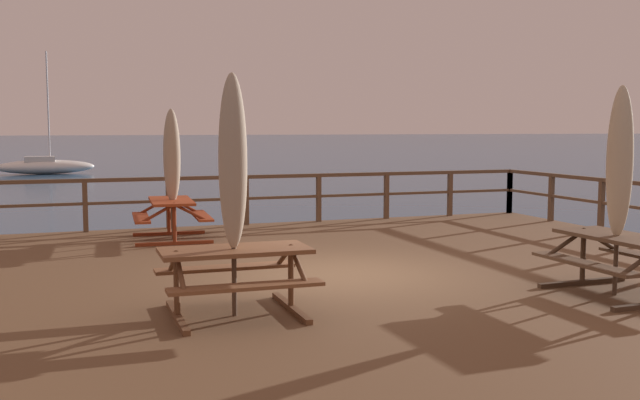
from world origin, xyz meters
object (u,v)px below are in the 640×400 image
at_px(patio_umbrella_tall_mid_left, 620,163).
at_px(patio_umbrella_tall_back_right, 172,157).
at_px(picnic_table_back_right, 235,267).
at_px(picnic_table_mid_centre, 620,252).
at_px(sailboat_distant, 45,166).
at_px(picnic_table_mid_right, 171,211).
at_px(patio_umbrella_tall_mid_right, 233,163).

distance_m(patio_umbrella_tall_mid_left, patio_umbrella_tall_back_right, 8.01).
relative_size(picnic_table_back_right, patio_umbrella_tall_back_right, 0.68).
relative_size(picnic_table_mid_centre, patio_umbrella_tall_back_right, 0.70).
bearing_deg(patio_umbrella_tall_mid_left, sailboat_distant, 100.39).
relative_size(picnic_table_back_right, sailboat_distant, 0.22).
bearing_deg(picnic_table_mid_centre, patio_umbrella_tall_mid_left, 164.04).
relative_size(patio_umbrella_tall_mid_left, sailboat_distant, 0.34).
xyz_separation_m(picnic_table_mid_centre, picnic_table_mid_right, (-4.71, 6.54, -0.00)).
bearing_deg(sailboat_distant, picnic_table_back_right, -85.92).
height_order(picnic_table_back_right, patio_umbrella_tall_back_right, patio_umbrella_tall_back_right).
bearing_deg(patio_umbrella_tall_mid_right, picnic_table_mid_centre, -7.08).
distance_m(picnic_table_mid_right, patio_umbrella_tall_back_right, 1.03).
bearing_deg(picnic_table_mid_right, patio_umbrella_tall_mid_left, -54.43).
bearing_deg(picnic_table_mid_centre, picnic_table_mid_right, 125.78).
height_order(picnic_table_mid_right, patio_umbrella_tall_back_right, patio_umbrella_tall_back_right).
xyz_separation_m(patio_umbrella_tall_mid_left, patio_umbrella_tall_back_right, (-4.64, 6.54, -0.11)).
bearing_deg(patio_umbrella_tall_mid_left, picnic_table_mid_centre, -15.96).
height_order(patio_umbrella_tall_back_right, sailboat_distant, sailboat_distant).
distance_m(picnic_table_back_right, patio_umbrella_tall_back_right, 6.00).
bearing_deg(picnic_table_mid_right, picnic_table_back_right, -90.96).
height_order(patio_umbrella_tall_mid_right, patio_umbrella_tall_mid_left, patio_umbrella_tall_mid_right).
relative_size(picnic_table_mid_right, patio_umbrella_tall_back_right, 0.70).
distance_m(picnic_table_mid_centre, picnic_table_mid_right, 8.06).
bearing_deg(patio_umbrella_tall_back_right, patio_umbrella_tall_mid_left, -54.65).
distance_m(patio_umbrella_tall_mid_right, sailboat_distant, 41.75).
relative_size(picnic_table_back_right, patio_umbrella_tall_mid_left, 0.64).
height_order(patio_umbrella_tall_mid_left, sailboat_distant, sailboat_distant).
xyz_separation_m(picnic_table_mid_right, sailboat_distant, (-3.06, 35.66, -0.84)).
distance_m(picnic_table_mid_centre, sailboat_distant, 42.92).
bearing_deg(patio_umbrella_tall_mid_right, picnic_table_back_right, 59.85).
bearing_deg(patio_umbrella_tall_mid_right, patio_umbrella_tall_back_right, 88.55).
relative_size(picnic_table_mid_centre, sailboat_distant, 0.22).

